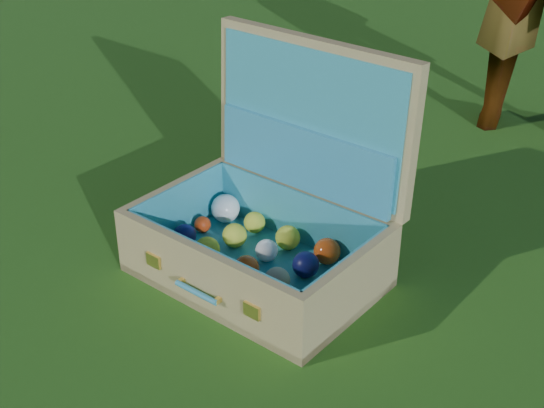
# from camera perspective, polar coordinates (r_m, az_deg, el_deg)

# --- Properties ---
(ground) EXTENTS (60.00, 60.00, 0.00)m
(ground) POSITION_cam_1_polar(r_m,az_deg,el_deg) (1.93, 4.15, -4.29)
(ground) COLOR #215114
(ground) RESTS_ON ground
(stray_ball) EXTENTS (0.07, 0.07, 0.07)m
(stray_ball) POSITION_cam_1_polar(r_m,az_deg,el_deg) (2.10, -8.81, -0.54)
(stray_ball) COLOR teal
(stray_ball) RESTS_ON ground
(suitcase) EXTENTS (0.63, 0.51, 0.55)m
(suitcase) POSITION_cam_1_polar(r_m,az_deg,el_deg) (1.83, 0.14, -0.63)
(suitcase) COLOR tan
(suitcase) RESTS_ON ground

